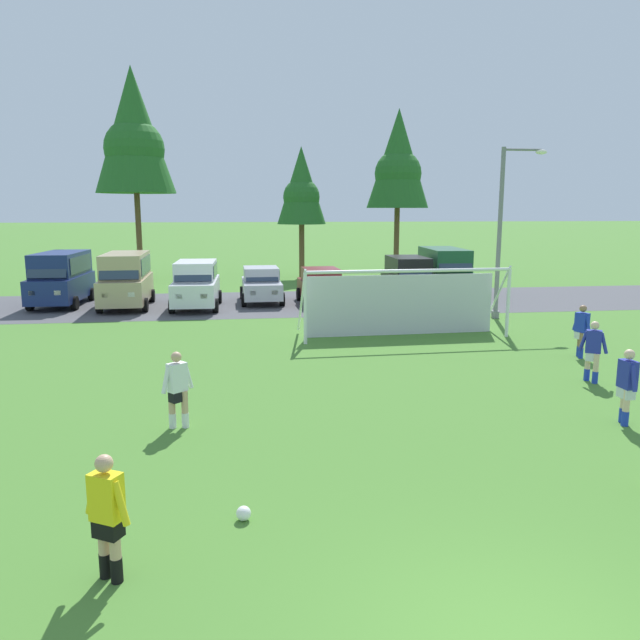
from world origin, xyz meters
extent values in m
plane|color=#477A2D|center=(0.00, 15.00, 0.00)|extent=(400.00, 400.00, 0.00)
cube|color=#4C4C51|center=(0.00, 24.25, 0.00)|extent=(52.00, 8.40, 0.01)
sphere|color=white|center=(-2.79, 3.16, 0.11)|extent=(0.22, 0.22, 0.22)
sphere|color=black|center=(-2.79, 3.16, 0.12)|extent=(0.08, 0.08, 0.08)
sphere|color=red|center=(-2.73, 3.16, 0.11)|extent=(0.07, 0.07, 0.07)
cylinder|color=white|center=(6.71, 15.20, 1.22)|extent=(0.12, 0.12, 2.44)
cylinder|color=white|center=(-0.60, 14.94, 1.22)|extent=(0.12, 0.12, 2.44)
cylinder|color=white|center=(3.05, 15.07, 2.44)|extent=(7.32, 0.37, 0.12)
cylinder|color=white|center=(6.68, 16.10, 1.34)|extent=(0.15, 1.95, 2.46)
cylinder|color=white|center=(-0.64, 15.84, 1.34)|extent=(0.15, 1.95, 2.46)
cube|color=silver|center=(3.02, 16.07, 1.10)|extent=(6.95, 0.28, 2.20)
cylinder|color=tan|center=(-4.51, 1.97, 0.40)|extent=(0.14, 0.14, 0.80)
cylinder|color=tan|center=(-4.35, 1.85, 0.40)|extent=(0.14, 0.14, 0.80)
cylinder|color=black|center=(-4.51, 1.97, 0.16)|extent=(0.15, 0.15, 0.32)
cylinder|color=black|center=(-4.35, 1.85, 0.16)|extent=(0.15, 0.15, 0.32)
cube|color=black|center=(-4.43, 1.91, 0.72)|extent=(0.40, 0.36, 0.28)
cube|color=yellow|center=(-4.43, 1.91, 1.10)|extent=(0.45, 0.39, 0.60)
sphere|color=tan|center=(-4.43, 1.91, 1.53)|extent=(0.22, 0.22, 0.22)
cylinder|color=yellow|center=(-4.63, 2.07, 1.08)|extent=(0.24, 0.19, 0.55)
cylinder|color=yellow|center=(-4.23, 1.75, 1.08)|extent=(0.24, 0.19, 0.55)
cylinder|color=beige|center=(6.47, 9.21, 0.40)|extent=(0.14, 0.14, 0.80)
cylinder|color=beige|center=(6.40, 9.49, 0.40)|extent=(0.14, 0.14, 0.80)
cylinder|color=#1E38B7|center=(6.47, 9.21, 0.16)|extent=(0.15, 0.15, 0.32)
cylinder|color=#1E38B7|center=(6.40, 9.49, 0.16)|extent=(0.15, 0.15, 0.32)
cube|color=silver|center=(6.44, 9.35, 0.72)|extent=(0.40, 0.36, 0.28)
cube|color=#232D99|center=(6.44, 9.35, 1.10)|extent=(0.45, 0.40, 0.60)
sphere|color=beige|center=(6.44, 9.35, 1.53)|extent=(0.22, 0.22, 0.22)
cylinder|color=#232D99|center=(6.63, 9.19, 1.08)|extent=(0.24, 0.19, 0.55)
cylinder|color=#232D99|center=(6.24, 9.51, 1.08)|extent=(0.24, 0.19, 0.55)
cylinder|color=tan|center=(-3.97, 7.25, 0.40)|extent=(0.14, 0.14, 0.80)
cylinder|color=tan|center=(-4.24, 7.25, 0.40)|extent=(0.14, 0.14, 0.80)
cylinder|color=white|center=(-3.97, 7.25, 0.16)|extent=(0.15, 0.15, 0.32)
cylinder|color=white|center=(-4.24, 7.25, 0.16)|extent=(0.15, 0.15, 0.32)
cube|color=black|center=(-4.10, 7.25, 0.72)|extent=(0.40, 0.39, 0.28)
cube|color=white|center=(-4.10, 7.25, 1.10)|extent=(0.44, 0.43, 0.60)
sphere|color=tan|center=(-4.10, 7.25, 1.53)|extent=(0.22, 0.22, 0.22)
cylinder|color=white|center=(-3.89, 7.38, 1.08)|extent=(0.23, 0.22, 0.55)
cylinder|color=white|center=(-4.32, 7.12, 1.08)|extent=(0.23, 0.22, 0.55)
cylinder|color=#936B4C|center=(7.60, 11.83, 0.40)|extent=(0.14, 0.14, 0.80)
cylinder|color=#936B4C|center=(7.69, 12.08, 0.40)|extent=(0.14, 0.14, 0.80)
cylinder|color=#1E38B7|center=(7.60, 11.83, 0.16)|extent=(0.15, 0.15, 0.32)
cylinder|color=#1E38B7|center=(7.69, 12.08, 0.16)|extent=(0.15, 0.15, 0.32)
cube|color=silver|center=(7.64, 11.96, 0.72)|extent=(0.33, 0.40, 0.28)
cube|color=#1E38B7|center=(7.64, 11.96, 1.10)|extent=(0.36, 0.44, 0.60)
sphere|color=#936B4C|center=(7.64, 11.96, 1.53)|extent=(0.22, 0.22, 0.22)
cylinder|color=#1E38B7|center=(7.70, 11.71, 1.08)|extent=(0.17, 0.25, 0.55)
cylinder|color=#1E38B7|center=(7.59, 12.21, 1.08)|extent=(0.17, 0.25, 0.55)
cylinder|color=beige|center=(5.27, 6.14, 0.40)|extent=(0.14, 0.14, 0.80)
cylinder|color=beige|center=(5.35, 6.34, 0.40)|extent=(0.14, 0.14, 0.80)
cylinder|color=#1E38B7|center=(5.27, 6.14, 0.16)|extent=(0.15, 0.15, 0.32)
cylinder|color=#1E38B7|center=(5.35, 6.34, 0.16)|extent=(0.15, 0.15, 0.32)
cube|color=silver|center=(5.31, 6.24, 0.72)|extent=(0.23, 0.35, 0.28)
cube|color=#232D99|center=(5.31, 6.24, 1.10)|extent=(0.25, 0.39, 0.60)
sphere|color=beige|center=(5.31, 6.24, 1.53)|extent=(0.22, 0.22, 0.22)
cylinder|color=#232D99|center=(5.28, 5.99, 1.08)|extent=(0.10, 0.23, 0.55)
cylinder|color=#232D99|center=(5.34, 6.49, 1.08)|extent=(0.10, 0.23, 0.55)
cube|color=navy|center=(-11.21, 24.85, 0.87)|extent=(2.07, 4.84, 1.10)
cube|color=navy|center=(-11.20, 25.05, 1.97)|extent=(1.89, 4.14, 1.10)
cube|color=#28384C|center=(-11.25, 23.08, 1.95)|extent=(1.68, 0.50, 0.91)
cube|color=#28384C|center=(-10.29, 25.03, 1.97)|extent=(0.12, 3.49, 0.77)
cube|color=white|center=(-10.72, 22.48, 0.92)|extent=(0.28, 0.09, 0.20)
cube|color=white|center=(-11.80, 22.51, 0.92)|extent=(0.28, 0.09, 0.20)
cube|color=#B21414|center=(-10.61, 27.20, 0.92)|extent=(0.28, 0.09, 0.20)
cube|color=#B21414|center=(-11.69, 27.22, 0.92)|extent=(0.28, 0.09, 0.20)
cylinder|color=black|center=(-10.26, 23.34, 0.32)|extent=(0.25, 0.65, 0.64)
cylinder|color=black|center=(-12.22, 23.39, 0.32)|extent=(0.25, 0.65, 0.64)
cylinder|color=black|center=(-10.19, 26.32, 0.32)|extent=(0.25, 0.65, 0.64)
cylinder|color=black|center=(-12.15, 26.36, 0.32)|extent=(0.25, 0.65, 0.64)
cube|color=tan|center=(-8.04, 23.85, 0.87)|extent=(2.11, 4.86, 1.10)
cube|color=tan|center=(-8.04, 24.05, 1.97)|extent=(1.93, 4.16, 1.10)
cube|color=#28384C|center=(-7.98, 22.08, 1.95)|extent=(1.68, 0.52, 0.91)
cube|color=#28384C|center=(-7.13, 24.08, 1.97)|extent=(0.15, 3.48, 0.77)
cube|color=white|center=(-7.42, 21.51, 0.92)|extent=(0.28, 0.09, 0.20)
cube|color=white|center=(-8.50, 21.47, 0.92)|extent=(0.28, 0.09, 0.20)
cube|color=#B21414|center=(-7.57, 26.22, 0.92)|extent=(0.28, 0.09, 0.20)
cube|color=#B21414|center=(-8.65, 26.19, 0.92)|extent=(0.28, 0.09, 0.20)
cylinder|color=black|center=(-7.01, 22.39, 0.32)|extent=(0.26, 0.65, 0.64)
cylinder|color=black|center=(-8.97, 22.33, 0.32)|extent=(0.26, 0.65, 0.64)
cylinder|color=black|center=(-7.11, 25.37, 0.32)|extent=(0.26, 0.65, 0.64)
cylinder|color=black|center=(-9.06, 25.30, 0.32)|extent=(0.26, 0.65, 0.64)
cube|color=silver|center=(-4.80, 23.23, 0.82)|extent=(2.00, 4.64, 1.00)
cube|color=silver|center=(-4.79, 23.43, 1.74)|extent=(1.81, 3.04, 0.84)
cube|color=#28384C|center=(-4.82, 22.01, 1.72)|extent=(1.62, 0.41, 0.71)
cube|color=#28384C|center=(-3.91, 23.41, 1.74)|extent=(0.10, 2.55, 0.59)
cube|color=white|center=(-4.32, 20.96, 0.87)|extent=(0.28, 0.09, 0.20)
cube|color=white|center=(-5.37, 20.98, 0.87)|extent=(0.28, 0.09, 0.20)
cube|color=#B21414|center=(-4.22, 25.48, 0.87)|extent=(0.28, 0.09, 0.20)
cube|color=#B21414|center=(-5.27, 25.50, 0.87)|extent=(0.28, 0.09, 0.20)
cylinder|color=black|center=(-3.88, 21.79, 0.32)|extent=(0.25, 0.65, 0.64)
cylinder|color=black|center=(-5.78, 21.83, 0.32)|extent=(0.25, 0.65, 0.64)
cylinder|color=black|center=(-3.81, 24.64, 0.32)|extent=(0.25, 0.65, 0.64)
cylinder|color=black|center=(-5.71, 24.68, 0.32)|extent=(0.25, 0.65, 0.64)
cube|color=#B2B2BC|center=(-1.74, 24.64, 0.70)|extent=(1.88, 4.24, 0.76)
cube|color=#B2B2BC|center=(-1.75, 24.79, 1.40)|extent=(1.70, 2.13, 0.64)
cube|color=#28384C|center=(-1.73, 23.82, 1.38)|extent=(1.54, 0.35, 0.55)
cube|color=#28384C|center=(-0.91, 24.81, 1.40)|extent=(0.08, 1.79, 0.45)
cube|color=white|center=(-1.21, 22.59, 0.75)|extent=(0.28, 0.09, 0.20)
cube|color=white|center=(-2.20, 22.57, 0.75)|extent=(0.28, 0.09, 0.20)
cube|color=#B21414|center=(-1.29, 26.71, 0.75)|extent=(0.28, 0.09, 0.20)
cube|color=#B21414|center=(-2.28, 26.69, 0.75)|extent=(0.28, 0.09, 0.20)
cylinder|color=black|center=(-0.82, 23.36, 0.32)|extent=(0.25, 0.64, 0.64)
cylinder|color=black|center=(-2.62, 23.32, 0.32)|extent=(0.25, 0.64, 0.64)
cylinder|color=black|center=(-0.87, 25.96, 0.32)|extent=(0.25, 0.64, 0.64)
cylinder|color=black|center=(-2.67, 25.93, 0.32)|extent=(0.25, 0.64, 0.64)
cube|color=maroon|center=(1.11, 23.70, 0.70)|extent=(1.96, 4.27, 0.76)
cube|color=maroon|center=(1.10, 23.85, 1.40)|extent=(1.74, 2.16, 0.64)
cube|color=#28384C|center=(1.14, 22.89, 1.38)|extent=(1.54, 0.37, 0.55)
cube|color=#28384C|center=(1.94, 23.89, 1.40)|extent=(0.11, 1.79, 0.45)
cube|color=white|center=(1.68, 21.67, 0.75)|extent=(0.28, 0.09, 0.20)
cube|color=white|center=(0.69, 21.63, 0.75)|extent=(0.28, 0.09, 0.20)
cube|color=#B21414|center=(1.53, 25.78, 0.75)|extent=(0.28, 0.09, 0.20)
cube|color=#B21414|center=(0.54, 25.74, 0.75)|extent=(0.28, 0.09, 0.20)
cylinder|color=black|center=(2.06, 22.44, 0.32)|extent=(0.26, 0.65, 0.64)
cylinder|color=black|center=(0.26, 22.37, 0.32)|extent=(0.26, 0.65, 0.64)
cylinder|color=black|center=(1.96, 25.04, 0.32)|extent=(0.26, 0.65, 0.64)
cylinder|color=black|center=(0.16, 24.97, 0.32)|extent=(0.26, 0.65, 0.64)
cube|color=black|center=(5.67, 24.52, 0.82)|extent=(2.00, 4.64, 1.00)
cube|color=black|center=(5.67, 24.72, 1.74)|extent=(1.81, 3.04, 0.84)
cube|color=#28384C|center=(5.64, 23.30, 1.72)|extent=(1.62, 0.41, 0.71)
cube|color=#28384C|center=(6.55, 24.71, 1.74)|extent=(0.09, 2.55, 0.59)
cube|color=white|center=(6.14, 22.25, 0.87)|extent=(0.28, 0.09, 0.20)
cube|color=white|center=(5.10, 22.28, 0.87)|extent=(0.28, 0.09, 0.20)
cube|color=#B21414|center=(6.24, 26.77, 0.87)|extent=(0.28, 0.09, 0.20)
cube|color=#B21414|center=(5.19, 26.79, 0.87)|extent=(0.28, 0.09, 0.20)
cylinder|color=black|center=(6.59, 23.08, 0.32)|extent=(0.25, 0.64, 0.64)
cylinder|color=black|center=(4.69, 23.12, 0.32)|extent=(0.25, 0.64, 0.64)
cylinder|color=black|center=(6.65, 25.93, 0.32)|extent=(0.25, 0.64, 0.64)
cylinder|color=black|center=(4.75, 25.97, 0.32)|extent=(0.25, 0.64, 0.64)
cube|color=#194C2D|center=(7.81, 25.29, 0.87)|extent=(2.22, 4.90, 1.10)
cube|color=#194C2D|center=(7.82, 25.49, 1.97)|extent=(2.02, 4.19, 1.10)
cube|color=#28384C|center=(7.71, 23.52, 1.95)|extent=(1.69, 0.55, 0.91)
cube|color=#28384C|center=(8.73, 25.44, 1.97)|extent=(0.23, 3.48, 0.77)
cube|color=white|center=(8.22, 22.90, 0.92)|extent=(0.28, 0.09, 0.20)
cube|color=white|center=(7.14, 22.96, 0.92)|extent=(0.28, 0.09, 0.20)
cube|color=#B21414|center=(8.47, 27.62, 0.92)|extent=(0.28, 0.09, 0.20)
cube|color=#B21414|center=(7.40, 27.68, 0.92)|extent=(0.28, 0.09, 0.20)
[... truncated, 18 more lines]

